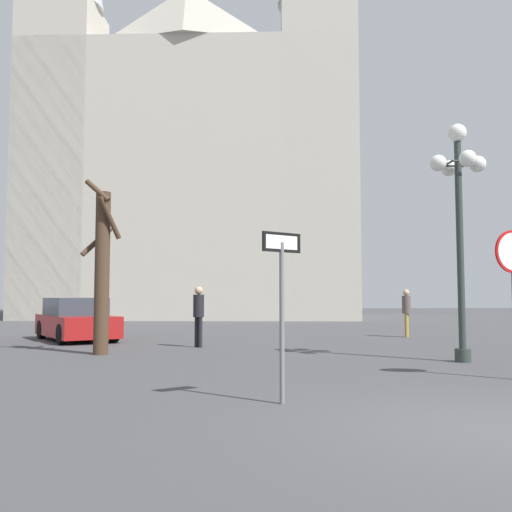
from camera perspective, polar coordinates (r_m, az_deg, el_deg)
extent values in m
plane|color=#424244|center=(7.07, 24.22, -16.05)|extent=(120.00, 120.00, 0.00)
cube|color=#BCB5A5|center=(40.71, -6.06, 6.34)|extent=(22.99, 15.56, 17.71)
pyramid|color=#BCB5A5|center=(39.04, -7.12, 23.32)|extent=(7.72, 2.97, 3.50)
cube|color=#BCB5A5|center=(39.21, -19.32, 9.12)|extent=(5.25, 5.25, 20.61)
cube|color=#BCB5A5|center=(36.75, 6.35, 9.79)|extent=(5.25, 5.25, 20.61)
cylinder|color=slate|center=(7.95, 2.66, -6.77)|extent=(0.07, 0.07, 2.27)
cube|color=black|center=(7.98, 2.63, 1.40)|extent=(0.60, 0.38, 0.28)
cube|color=white|center=(7.97, 2.65, 1.41)|extent=(0.50, 0.30, 0.20)
cylinder|color=#2D3833|center=(13.76, 20.11, 0.54)|extent=(0.16, 0.16, 5.11)
cylinder|color=#2D3833|center=(13.79, 20.36, -9.48)|extent=(0.36, 0.36, 0.30)
sphere|color=white|center=(14.24, 19.83, 11.72)|extent=(0.43, 0.43, 0.43)
sphere|color=white|center=(14.28, 21.67, 8.71)|extent=(0.39, 0.39, 0.39)
cylinder|color=#2D3833|center=(14.17, 20.79, 8.79)|extent=(0.05, 0.48, 0.05)
sphere|color=white|center=(14.49, 19.07, 8.46)|extent=(0.39, 0.39, 0.39)
cylinder|color=#2D3833|center=(14.28, 19.48, 8.66)|extent=(0.48, 0.05, 0.05)
sphere|color=white|center=(13.87, 18.08, 9.00)|extent=(0.39, 0.39, 0.39)
cylinder|color=#2D3833|center=(13.96, 19.00, 8.93)|extent=(0.05, 0.48, 0.05)
sphere|color=white|center=(13.64, 20.79, 9.28)|extent=(0.39, 0.39, 0.39)
cylinder|color=#2D3833|center=(13.85, 20.34, 9.07)|extent=(0.48, 0.05, 0.05)
cylinder|color=#473323|center=(15.08, -15.43, -1.64)|extent=(0.38, 0.38, 4.23)
cylinder|color=#473323|center=(14.96, -14.69, 3.79)|extent=(0.60, 0.59, 1.08)
cylinder|color=#473323|center=(15.49, -15.96, 1.42)|extent=(0.80, 0.59, 0.84)
cylinder|color=#473323|center=(15.04, -15.86, 6.43)|extent=(0.71, 0.36, 0.62)
cube|color=maroon|center=(20.06, -17.84, -6.77)|extent=(3.54, 4.54, 0.70)
cube|color=#333D47|center=(20.24, -17.96, -4.91)|extent=(2.54, 2.83, 0.59)
cylinder|color=black|center=(18.96, -14.29, -7.55)|extent=(0.49, 0.67, 0.64)
cylinder|color=black|center=(18.49, -19.20, -7.54)|extent=(0.49, 0.67, 0.64)
cylinder|color=black|center=(21.65, -16.70, -7.06)|extent=(0.49, 0.67, 0.64)
cylinder|color=black|center=(21.25, -21.03, -7.02)|extent=(0.49, 0.67, 0.64)
cylinder|color=black|center=(16.70, -6.08, -7.72)|extent=(0.12, 0.12, 0.88)
cylinder|color=black|center=(16.59, -5.70, -7.75)|extent=(0.12, 0.12, 0.88)
cylinder|color=black|center=(16.61, -5.87, -5.08)|extent=(0.32, 0.32, 0.66)
sphere|color=tan|center=(16.61, -5.86, -3.52)|extent=(0.24, 0.24, 0.24)
cylinder|color=olive|center=(21.22, 15.09, -6.85)|extent=(0.12, 0.12, 0.86)
cylinder|color=olive|center=(21.38, 15.16, -6.83)|extent=(0.12, 0.12, 0.86)
cylinder|color=#594C47|center=(21.28, 15.09, -4.81)|extent=(0.32, 0.32, 0.65)
sphere|color=tan|center=(21.28, 15.07, -3.62)|extent=(0.23, 0.23, 0.23)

